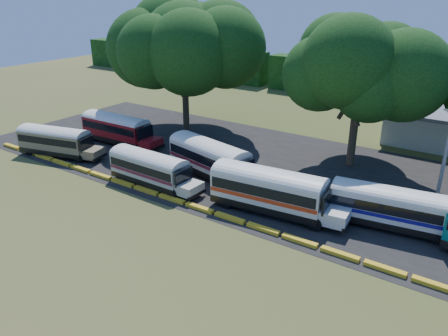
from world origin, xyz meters
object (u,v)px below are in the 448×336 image
Objects in this scene: bus_white_red at (271,189)px; tree_west at (184,46)px; bus_red at (117,127)px; bus_beige at (56,140)px; bus_cream_west at (151,167)px.

tree_west reaches higher than bus_white_red.
tree_west is (3.18, 8.74, 8.53)m from bus_red.
tree_west is at bearing 55.98° from bus_beige.
bus_white_red is (22.99, -5.02, 0.10)m from bus_red.
bus_beige reaches higher than bus_cream_west.
bus_white_red is 0.72× the size of tree_west.
bus_beige is 18.48m from tree_west.
bus_red is 23.53m from bus_white_red.
bus_red reaches higher than bus_beige.
bus_beige is 25.47m from bus_white_red.
bus_red is (2.44, 6.57, 0.16)m from bus_beige.
bus_white_red is (25.43, 1.55, 0.25)m from bus_beige.
bus_cream_west is 11.72m from bus_white_red.
bus_beige is 0.94× the size of bus_red.
tree_west is at bearing 68.90° from bus_red.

